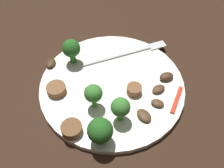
{
  "coord_description": "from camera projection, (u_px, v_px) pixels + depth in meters",
  "views": [
    {
      "loc": [
        -0.12,
        -0.27,
        0.38
      ],
      "look_at": [
        0.0,
        0.0,
        0.01
      ],
      "focal_mm": 41.47,
      "sensor_mm": 36.0,
      "label": 1
    }
  ],
  "objects": [
    {
      "name": "mushroom_1",
      "position": [
        158.0,
        103.0,
        0.44
      ],
      "size": [
        0.03,
        0.03,
        0.01
      ],
      "primitive_type": "ellipsoid",
      "rotation": [
        0.0,
        0.0,
        2.36
      ],
      "color": "#4C331E",
      "rests_on": "plate"
    },
    {
      "name": "sausage_slice_2",
      "position": [
        134.0,
        90.0,
        0.46
      ],
      "size": [
        0.03,
        0.03,
        0.02
      ],
      "primitive_type": "cylinder",
      "rotation": [
        0.0,
        0.0,
        0.26
      ],
      "color": "brown",
      "rests_on": "plate"
    },
    {
      "name": "mushroom_2",
      "position": [
        91.0,
        87.0,
        0.46
      ],
      "size": [
        0.03,
        0.02,
        0.01
      ],
      "primitive_type": "ellipsoid",
      "rotation": [
        0.0,
        0.0,
        5.95
      ],
      "color": "#4C331E",
      "rests_on": "plate"
    },
    {
      "name": "sausage_slice_0",
      "position": [
        72.0,
        129.0,
        0.41
      ],
      "size": [
        0.05,
        0.05,
        0.02
      ],
      "primitive_type": "cylinder",
      "rotation": [
        0.0,
        0.0,
        1.0
      ],
      "color": "brown",
      "rests_on": "plate"
    },
    {
      "name": "mushroom_0",
      "position": [
        51.0,
        63.0,
        0.5
      ],
      "size": [
        0.03,
        0.03,
        0.01
      ],
      "primitive_type": "ellipsoid",
      "rotation": [
        0.0,
        0.0,
        0.89
      ],
      "color": "#422B19",
      "rests_on": "plate"
    },
    {
      "name": "mushroom_3",
      "position": [
        159.0,
        89.0,
        0.46
      ],
      "size": [
        0.03,
        0.02,
        0.01
      ],
      "primitive_type": "ellipsoid",
      "rotation": [
        0.0,
        0.0,
        3.31
      ],
      "color": "#4C331E",
      "rests_on": "plate"
    },
    {
      "name": "pepper_strip_0",
      "position": [
        177.0,
        100.0,
        0.45
      ],
      "size": [
        0.05,
        0.05,
        0.0
      ],
      "primitive_type": "cube",
      "rotation": [
        0.0,
        0.0,
        0.74
      ],
      "color": "red",
      "rests_on": "plate"
    },
    {
      "name": "broccoli_floret_2",
      "position": [
        71.0,
        49.0,
        0.48
      ],
      "size": [
        0.03,
        0.03,
        0.05
      ],
      "color": "#296420",
      "rests_on": "plate"
    },
    {
      "name": "mushroom_5",
      "position": [
        144.0,
        116.0,
        0.43
      ],
      "size": [
        0.02,
        0.03,
        0.01
      ],
      "primitive_type": "ellipsoid",
      "rotation": [
        0.0,
        0.0,
        4.9
      ],
      "color": "#4C331E",
      "rests_on": "plate"
    },
    {
      "name": "broccoli_floret_1",
      "position": [
        93.0,
        94.0,
        0.42
      ],
      "size": [
        0.03,
        0.03,
        0.05
      ],
      "color": "#408630",
      "rests_on": "plate"
    },
    {
      "name": "sausage_slice_1",
      "position": [
        56.0,
        89.0,
        0.46
      ],
      "size": [
        0.04,
        0.04,
        0.01
      ],
      "primitive_type": "cylinder",
      "rotation": [
        0.0,
        0.0,
        1.25
      ],
      "color": "brown",
      "rests_on": "plate"
    },
    {
      "name": "ground_plane",
      "position": [
        112.0,
        88.0,
        0.48
      ],
      "size": [
        1.4,
        1.4,
        0.0
      ],
      "primitive_type": "plane",
      "color": "black"
    },
    {
      "name": "fork",
      "position": [
        131.0,
        52.0,
        0.53
      ],
      "size": [
        0.18,
        0.02,
        0.0
      ],
      "rotation": [
        0.0,
        0.0,
        -0.06
      ],
      "color": "silver",
      "rests_on": "plate"
    },
    {
      "name": "mushroom_4",
      "position": [
        166.0,
        76.0,
        0.48
      ],
      "size": [
        0.03,
        0.02,
        0.01
      ],
      "primitive_type": "ellipsoid",
      "rotation": [
        0.0,
        0.0,
        3.05
      ],
      "color": "#422B19",
      "rests_on": "plate"
    },
    {
      "name": "plate",
      "position": [
        112.0,
        86.0,
        0.48
      ],
      "size": [
        0.27,
        0.27,
        0.01
      ],
      "primitive_type": "cylinder",
      "color": "white",
      "rests_on": "ground_plane"
    },
    {
      "name": "broccoli_floret_3",
      "position": [
        100.0,
        131.0,
        0.38
      ],
      "size": [
        0.04,
        0.04,
        0.05
      ],
      "color": "#296420",
      "rests_on": "plate"
    },
    {
      "name": "broccoli_floret_0",
      "position": [
        121.0,
        108.0,
        0.4
      ],
      "size": [
        0.03,
        0.03,
        0.05
      ],
      "color": "#408630",
      "rests_on": "plate"
    }
  ]
}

